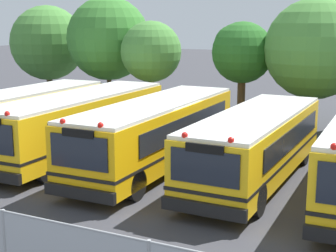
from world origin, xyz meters
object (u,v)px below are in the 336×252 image
Objects in this scene: tree_2 at (153,53)px; tree_3 at (241,51)px; tree_1 at (106,40)px; tree_4 at (313,48)px; school_bus_2 at (157,131)px; school_bus_1 at (80,122)px; tree_0 at (47,41)px; school_bus_0 at (13,116)px; school_bus_3 at (256,143)px.

tree_2 reaches higher than tree_3.
tree_1 is 1.05× the size of tree_4.
school_bus_1 is at bearing -4.89° from school_bus_2.
tree_1 is at bearing 178.63° from tree_3.
school_bus_2 is (3.71, -0.30, -0.00)m from school_bus_1.
tree_0 is 5.64m from tree_1.
tree_1 is at bearing -12.48° from tree_0.
tree_1 is 1.26× the size of tree_3.
school_bus_0 is at bearing -58.28° from tree_0.
school_bus_1 is 1.55× the size of tree_4.
school_bus_2 is at bearing -37.92° from tree_0.
tree_1 is 12.30m from tree_4.
tree_3 reaches higher than school_bus_1.
school_bus_3 is 1.44× the size of tree_0.
school_bus_0 is 1.08× the size of school_bus_1.
school_bus_0 is 3.73m from school_bus_1.
tree_1 is (5.50, -1.22, 0.20)m from tree_0.
tree_0 is 17.86m from tree_4.
tree_1 reaches higher than school_bus_1.
tree_0 is 0.94× the size of tree_1.
school_bus_0 is 14.72m from tree_4.
school_bus_3 is (3.85, 0.05, -0.07)m from school_bus_2.
tree_1 is at bearing -37.13° from school_bus_3.
tree_2 is (3.86, -1.25, -0.58)m from tree_1.
tree_2 is (-4.48, 8.31, 2.41)m from school_bus_2.
school_bus_1 is 1.86× the size of tree_2.
school_bus_3 is at bearing -31.25° from tree_0.
tree_4 is (17.80, -1.50, 0.03)m from tree_0.
tree_3 is (7.64, 8.95, 2.61)m from school_bus_0.
school_bus_0 is at bearing -84.32° from tree_1.
school_bus_1 reaches higher than school_bus_2.
tree_2 is 8.50m from tree_4.
tree_4 reaches higher than tree_3.
school_bus_1 is (3.72, -0.11, 0.08)m from school_bus_0.
tree_2 is 4.81m from tree_3.
school_bus_2 is at bearing 176.39° from school_bus_0.
tree_0 is (-13.84, 10.78, 2.79)m from school_bus_2.
tree_3 is at bearing -5.78° from tree_0.
tree_1 reaches higher than tree_0.
tree_4 reaches higher than tree_0.
school_bus_0 is 12.53m from tree_0.
tree_3 is (3.91, 9.06, 2.53)m from school_bus_1.
tree_4 is (12.30, -0.28, -0.18)m from tree_1.
school_bus_0 is 8.79m from tree_2.
tree_0 is 1.18× the size of tree_2.
tree_1 is at bearing -84.76° from school_bus_0.
school_bus_2 reaches higher than school_bus_0.
school_bus_0 is at bearing -3.45° from school_bus_2.
school_bus_1 is at bearing -84.45° from tree_2.
school_bus_2 is 1.55× the size of tree_0.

